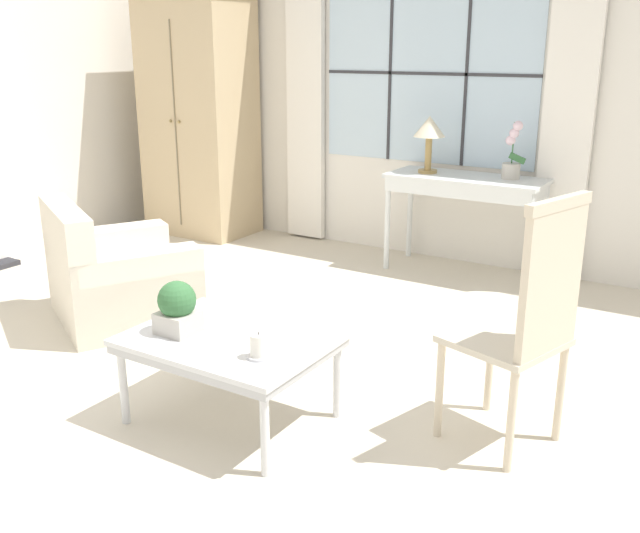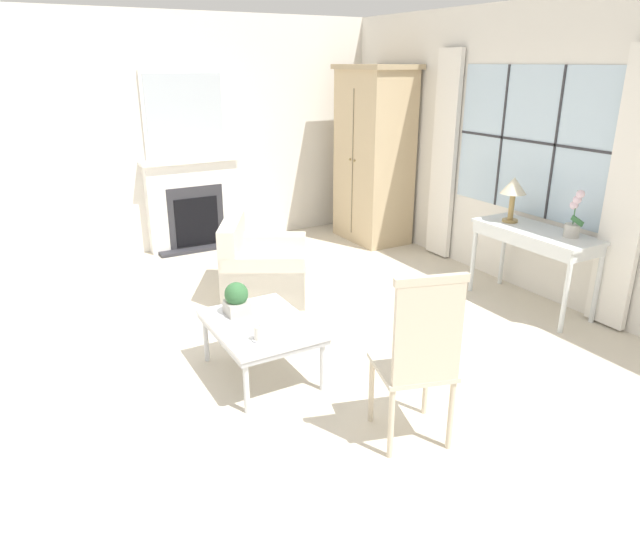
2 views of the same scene
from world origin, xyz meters
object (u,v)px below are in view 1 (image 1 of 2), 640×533
(armoire, at_px, (199,114))
(armchair_upholstered, at_px, (118,280))
(side_chair_wooden, at_px, (528,314))
(coffee_table, at_px, (230,345))
(potted_plant_small, at_px, (177,308))
(console_table, at_px, (466,188))
(potted_orchid, at_px, (512,157))
(table_lamp, at_px, (429,130))
(pillar_candle, at_px, (259,347))

(armoire, xyz_separation_m, armchair_upholstered, (1.05, -2.06, -0.85))
(armchair_upholstered, height_order, side_chair_wooden, side_chair_wooden)
(coffee_table, relative_size, potted_plant_small, 3.66)
(armoire, bearing_deg, armchair_upholstered, -62.97)
(armoire, bearing_deg, console_table, 1.24)
(potted_orchid, xyz_separation_m, armchair_upholstered, (-1.87, -2.19, -0.67))
(potted_orchid, relative_size, coffee_table, 0.46)
(armchair_upholstered, bearing_deg, table_lamp, 59.61)
(console_table, xyz_separation_m, armchair_upholstered, (-1.55, -2.12, -0.42))
(table_lamp, distance_m, armchair_upholstered, 2.58)
(armchair_upholstered, xyz_separation_m, pillar_candle, (1.73, -0.78, 0.22))
(armoire, distance_m, potted_plant_small, 3.67)
(armchair_upholstered, relative_size, potted_plant_small, 4.68)
(armoire, xyz_separation_m, coffee_table, (2.52, -2.73, -0.72))
(console_table, distance_m, coffee_table, 2.80)
(table_lamp, distance_m, pillar_candle, 3.00)
(potted_plant_small, relative_size, pillar_candle, 2.08)
(side_chair_wooden, relative_size, pillar_candle, 9.54)
(potted_orchid, relative_size, armchair_upholstered, 0.36)
(potted_orchid, relative_size, side_chair_wooden, 0.37)
(console_table, bearing_deg, coffee_table, -91.64)
(table_lamp, distance_m, potted_orchid, 0.66)
(console_table, distance_m, armchair_upholstered, 2.66)
(console_table, relative_size, coffee_table, 1.29)
(armoire, relative_size, console_table, 1.85)
(side_chair_wooden, distance_m, coffee_table, 1.35)
(pillar_candle, bearing_deg, coffee_table, 155.08)
(potted_orchid, bearing_deg, console_table, -166.51)
(side_chair_wooden, xyz_separation_m, coffee_table, (-1.24, -0.48, -0.25))
(armoire, height_order, potted_orchid, armoire)
(side_chair_wooden, xyz_separation_m, pillar_candle, (-0.98, -0.60, -0.16))
(armchair_upholstered, distance_m, potted_plant_small, 1.48)
(potted_orchid, bearing_deg, pillar_candle, -92.62)
(potted_orchid, distance_m, potted_plant_small, 3.04)
(armoire, relative_size, table_lamp, 5.05)
(table_lamp, relative_size, coffee_table, 0.47)
(console_table, distance_m, potted_plant_small, 2.89)
(console_table, height_order, table_lamp, table_lamp)
(potted_orchid, bearing_deg, coffee_table, -97.88)
(side_chair_wooden, relative_size, coffee_table, 1.25)
(coffee_table, distance_m, potted_plant_small, 0.30)
(coffee_table, height_order, potted_plant_small, potted_plant_small)
(coffee_table, xyz_separation_m, pillar_candle, (0.26, -0.12, 0.09))
(coffee_table, distance_m, pillar_candle, 0.30)
(side_chair_wooden, bearing_deg, coffee_table, -158.85)
(armoire, bearing_deg, potted_plant_small, -50.84)
(table_lamp, xyz_separation_m, pillar_candle, (0.50, -2.89, -0.62))
(potted_plant_small, bearing_deg, armoire, 129.16)
(armoire, distance_m, table_lamp, 2.29)
(armchair_upholstered, height_order, potted_plant_small, armchair_upholstered)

